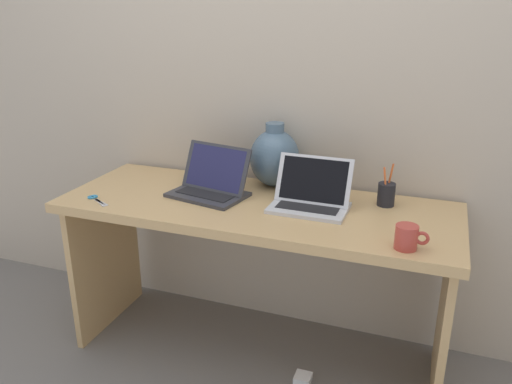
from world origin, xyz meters
The scene contains 10 objects.
ground_plane centered at (0.00, 0.00, 0.00)m, with size 6.00×6.00×0.00m, color slate.
back_wall centered at (0.00, 0.34, 1.20)m, with size 4.40×0.04×2.40m, color #BCAD99.
desk centered at (0.00, 0.00, 0.59)m, with size 1.64×0.61×0.74m.
laptop_left centered at (-0.22, 0.04, 0.79)m, with size 0.35×0.28×0.21m.
laptop_right centered at (0.22, 0.04, 0.79)m, with size 0.31×0.22×0.20m.
green_vase centered at (0.00, 0.24, 0.87)m, with size 0.22×0.22×0.29m.
coffee_mug centered at (0.62, -0.22, 0.78)m, with size 0.11×0.08×0.08m.
pen_cup centered at (0.51, 0.16, 0.79)m, with size 0.07×0.07×0.18m.
scissors centered at (-0.65, -0.19, 0.74)m, with size 0.14×0.10×0.01m.
power_brick centered at (0.26, -0.12, 0.01)m, with size 0.07×0.07×0.03m, color white.
Camera 1 is at (0.68, -1.86, 1.51)m, focal length 36.12 mm.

